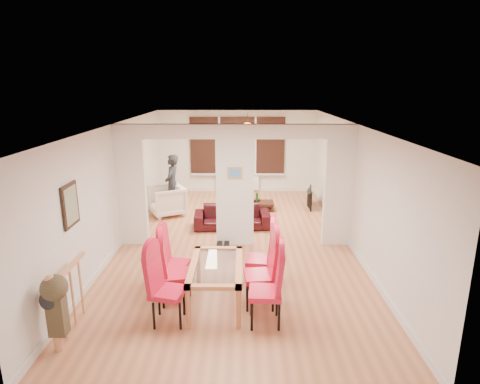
{
  "coord_description": "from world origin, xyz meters",
  "views": [
    {
      "loc": [
        0.16,
        -8.23,
        3.39
      ],
      "look_at": [
        0.1,
        0.6,
        1.0
      ],
      "focal_mm": 30.0,
      "sensor_mm": 36.0,
      "label": 1
    }
  ],
  "objects_px": {
    "coffee_table": "(255,206)",
    "bowl": "(256,200)",
    "dining_chair_la": "(168,287)",
    "bottle": "(257,197)",
    "dining_chair_lb": "(176,270)",
    "dining_chair_ra": "(265,287)",
    "dining_chair_rc": "(260,255)",
    "dining_chair_lc": "(175,260)",
    "armchair": "(167,201)",
    "sofa": "(232,217)",
    "dining_table": "(216,284)",
    "television": "(307,198)",
    "dining_chair_rb": "(260,271)",
    "person": "(172,184)"
  },
  "relations": [
    {
      "from": "dining_chair_rc",
      "to": "sofa",
      "type": "xyz_separation_m",
      "value": [
        -0.55,
        2.95,
        -0.3
      ]
    },
    {
      "from": "dining_chair_lb",
      "to": "dining_chair_ra",
      "type": "xyz_separation_m",
      "value": [
        1.37,
        -0.57,
        0.02
      ]
    },
    {
      "from": "armchair",
      "to": "television",
      "type": "xyz_separation_m",
      "value": [
        3.84,
        0.74,
        -0.12
      ]
    },
    {
      "from": "dining_chair_ra",
      "to": "television",
      "type": "distance_m",
      "value": 5.97
    },
    {
      "from": "dining_chair_lc",
      "to": "coffee_table",
      "type": "bearing_deg",
      "value": 81.05
    },
    {
      "from": "dining_chair_lb",
      "to": "dining_chair_lc",
      "type": "height_order",
      "value": "dining_chair_lb"
    },
    {
      "from": "dining_chair_la",
      "to": "dining_table",
      "type": "bearing_deg",
      "value": 52.7
    },
    {
      "from": "dining_table",
      "to": "television",
      "type": "xyz_separation_m",
      "value": [
        2.25,
        5.23,
        -0.07
      ]
    },
    {
      "from": "coffee_table",
      "to": "bowl",
      "type": "relative_size",
      "value": 4.34
    },
    {
      "from": "dining_chair_lc",
      "to": "sofa",
      "type": "relative_size",
      "value": 0.57
    },
    {
      "from": "dining_chair_rc",
      "to": "sofa",
      "type": "distance_m",
      "value": 3.01
    },
    {
      "from": "bowl",
      "to": "dining_chair_lb",
      "type": "bearing_deg",
      "value": -105.86
    },
    {
      "from": "dining_chair_lb",
      "to": "dining_chair_ra",
      "type": "bearing_deg",
      "value": -33.85
    },
    {
      "from": "dining_chair_la",
      "to": "dining_chair_lb",
      "type": "bearing_deg",
      "value": 102.54
    },
    {
      "from": "dining_chair_ra",
      "to": "dining_chair_lb",
      "type": "bearing_deg",
      "value": 160.56
    },
    {
      "from": "sofa",
      "to": "dining_chair_la",
      "type": "bearing_deg",
      "value": -104.95
    },
    {
      "from": "dining_chair_rc",
      "to": "television",
      "type": "height_order",
      "value": "dining_chair_rc"
    },
    {
      "from": "person",
      "to": "dining_chair_lc",
      "type": "bearing_deg",
      "value": 17.15
    },
    {
      "from": "dining_chair_la",
      "to": "bottle",
      "type": "bearing_deg",
      "value": 89.7
    },
    {
      "from": "dining_chair_lc",
      "to": "bowl",
      "type": "distance_m",
      "value": 4.8
    },
    {
      "from": "dining_chair_lb",
      "to": "bottle",
      "type": "height_order",
      "value": "dining_chair_lb"
    },
    {
      "from": "dining_chair_la",
      "to": "television",
      "type": "bearing_deg",
      "value": 77.92
    },
    {
      "from": "dining_table",
      "to": "dining_chair_rc",
      "type": "relative_size",
      "value": 1.28
    },
    {
      "from": "dining_chair_lb",
      "to": "dining_chair_rc",
      "type": "relative_size",
      "value": 0.98
    },
    {
      "from": "television",
      "to": "bowl",
      "type": "height_order",
      "value": "television"
    },
    {
      "from": "dining_chair_rb",
      "to": "person",
      "type": "relative_size",
      "value": 0.74
    },
    {
      "from": "dining_chair_la",
      "to": "dining_chair_ra",
      "type": "height_order",
      "value": "dining_chair_ra"
    },
    {
      "from": "dining_chair_rc",
      "to": "dining_chair_lc",
      "type": "bearing_deg",
      "value": -168.14
    },
    {
      "from": "dining_chair_rc",
      "to": "armchair",
      "type": "xyz_separation_m",
      "value": [
        -2.3,
        3.89,
        -0.17
      ]
    },
    {
      "from": "dining_chair_ra",
      "to": "coffee_table",
      "type": "relative_size",
      "value": 1.15
    },
    {
      "from": "armchair",
      "to": "television",
      "type": "distance_m",
      "value": 3.91
    },
    {
      "from": "dining_chair_lc",
      "to": "sofa",
      "type": "bearing_deg",
      "value": 83.58
    },
    {
      "from": "television",
      "to": "dining_chair_lc",
      "type": "bearing_deg",
      "value": 155.7
    },
    {
      "from": "dining_chair_la",
      "to": "person",
      "type": "relative_size",
      "value": 0.71
    },
    {
      "from": "dining_chair_lb",
      "to": "dining_chair_lc",
      "type": "relative_size",
      "value": 1.07
    },
    {
      "from": "dining_table",
      "to": "dining_chair_lc",
      "type": "height_order",
      "value": "dining_chair_lc"
    },
    {
      "from": "dining_chair_lc",
      "to": "coffee_table",
      "type": "distance_m",
      "value": 4.72
    },
    {
      "from": "dining_chair_rc",
      "to": "bowl",
      "type": "bearing_deg",
      "value": 96.21
    },
    {
      "from": "dining_table",
      "to": "television",
      "type": "bearing_deg",
      "value": 66.73
    },
    {
      "from": "sofa",
      "to": "armchair",
      "type": "height_order",
      "value": "armchair"
    },
    {
      "from": "coffee_table",
      "to": "bowl",
      "type": "height_order",
      "value": "bowl"
    },
    {
      "from": "dining_chair_la",
      "to": "dining_chair_rc",
      "type": "bearing_deg",
      "value": 54.0
    },
    {
      "from": "dining_chair_rb",
      "to": "television",
      "type": "relative_size",
      "value": 1.27
    },
    {
      "from": "dining_chair_rb",
      "to": "bowl",
      "type": "bearing_deg",
      "value": 83.79
    },
    {
      "from": "dining_chair_ra",
      "to": "television",
      "type": "bearing_deg",
      "value": 78.5
    },
    {
      "from": "armchair",
      "to": "dining_chair_rc",
      "type": "bearing_deg",
      "value": 4.28
    },
    {
      "from": "dining_chair_rc",
      "to": "dining_table",
      "type": "bearing_deg",
      "value": -132.4
    },
    {
      "from": "dining_chair_la",
      "to": "coffee_table",
      "type": "xyz_separation_m",
      "value": [
        1.43,
        5.45,
        -0.45
      ]
    },
    {
      "from": "person",
      "to": "television",
      "type": "height_order",
      "value": "person"
    },
    {
      "from": "dining_chair_lc",
      "to": "bowl",
      "type": "height_order",
      "value": "dining_chair_lc"
    }
  ]
}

